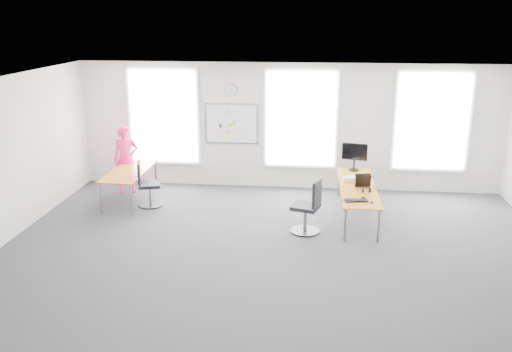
# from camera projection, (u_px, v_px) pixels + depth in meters

# --- Properties ---
(floor) EXTENTS (10.00, 10.00, 0.00)m
(floor) POSITION_uv_depth(u_px,v_px,m) (275.00, 257.00, 9.45)
(floor) COLOR #28282D
(floor) RESTS_ON ground
(ceiling) EXTENTS (10.00, 10.00, 0.00)m
(ceiling) POSITION_uv_depth(u_px,v_px,m) (277.00, 84.00, 8.59)
(ceiling) COLOR white
(ceiling) RESTS_ON ground
(wall_back) EXTENTS (10.00, 0.00, 10.00)m
(wall_back) POSITION_uv_depth(u_px,v_px,m) (288.00, 127.00, 12.83)
(wall_back) COLOR white
(wall_back) RESTS_ON ground
(wall_front) EXTENTS (10.00, 0.00, 10.00)m
(wall_front) POSITION_uv_depth(u_px,v_px,m) (248.00, 292.00, 5.21)
(wall_front) COLOR white
(wall_front) RESTS_ON ground
(window_left) EXTENTS (1.60, 0.06, 2.20)m
(window_left) POSITION_uv_depth(u_px,v_px,m) (164.00, 116.00, 13.05)
(window_left) COLOR silver
(window_left) RESTS_ON wall_back
(window_mid) EXTENTS (1.60, 0.06, 2.20)m
(window_mid) POSITION_uv_depth(u_px,v_px,m) (301.00, 119.00, 12.72)
(window_mid) COLOR silver
(window_mid) RESTS_ON wall_back
(window_right) EXTENTS (1.60, 0.06, 2.20)m
(window_right) POSITION_uv_depth(u_px,v_px,m) (432.00, 121.00, 12.41)
(window_right) COLOR silver
(window_right) RESTS_ON wall_back
(desk_right) EXTENTS (0.73, 2.74, 0.67)m
(desk_right) POSITION_uv_depth(u_px,v_px,m) (357.00, 188.00, 11.15)
(desk_right) COLOR #C3821C
(desk_right) RESTS_ON ground
(desk_left) EXTENTS (0.78, 1.96, 0.71)m
(desk_left) POSITION_uv_depth(u_px,v_px,m) (129.00, 173.00, 12.11)
(desk_left) COLOR #C3821C
(desk_left) RESTS_ON ground
(chair_right) EXTENTS (0.61, 0.61, 1.08)m
(chair_right) POSITION_uv_depth(u_px,v_px,m) (309.00, 209.00, 10.37)
(chair_right) COLOR black
(chair_right) RESTS_ON ground
(chair_left) EXTENTS (0.56, 0.56, 1.00)m
(chair_left) POSITION_uv_depth(u_px,v_px,m) (147.00, 187.00, 11.84)
(chair_left) COLOR black
(chair_left) RESTS_ON ground
(person) EXTENTS (0.69, 0.58, 1.60)m
(person) POSITION_uv_depth(u_px,v_px,m) (126.00, 159.00, 12.66)
(person) COLOR #E9236A
(person) RESTS_ON ground
(whiteboard) EXTENTS (1.20, 0.03, 0.90)m
(whiteboard) POSITION_uv_depth(u_px,v_px,m) (231.00, 124.00, 12.92)
(whiteboard) COLOR white
(whiteboard) RESTS_ON wall_back
(wall_clock) EXTENTS (0.30, 0.04, 0.30)m
(wall_clock) POSITION_uv_depth(u_px,v_px,m) (231.00, 90.00, 12.69)
(wall_clock) COLOR gray
(wall_clock) RESTS_ON wall_back
(keyboard) EXTENTS (0.47, 0.26, 0.02)m
(keyboard) POSITION_uv_depth(u_px,v_px,m) (356.00, 201.00, 10.25)
(keyboard) COLOR black
(keyboard) RESTS_ON desk_right
(mouse) EXTENTS (0.08, 0.12, 0.04)m
(mouse) POSITION_uv_depth(u_px,v_px,m) (372.00, 202.00, 10.14)
(mouse) COLOR black
(mouse) RESTS_ON desk_right
(lens_cap) EXTENTS (0.09, 0.09, 0.01)m
(lens_cap) POSITION_uv_depth(u_px,v_px,m) (363.00, 198.00, 10.42)
(lens_cap) COLOR black
(lens_cap) RESTS_ON desk_right
(headphones) EXTENTS (0.18, 0.10, 0.11)m
(headphones) POSITION_uv_depth(u_px,v_px,m) (366.00, 190.00, 10.75)
(headphones) COLOR black
(headphones) RESTS_ON desk_right
(laptop_sleeve) EXTENTS (0.33, 0.23, 0.26)m
(laptop_sleeve) POSITION_uv_depth(u_px,v_px,m) (363.00, 181.00, 11.06)
(laptop_sleeve) COLOR black
(laptop_sleeve) RESTS_ON desk_right
(paper_stack) EXTENTS (0.32, 0.26, 0.10)m
(paper_stack) POSITION_uv_depth(u_px,v_px,m) (350.00, 179.00, 11.44)
(paper_stack) COLOR beige
(paper_stack) RESTS_ON desk_right
(monitor) EXTENTS (0.56, 0.23, 0.63)m
(monitor) POSITION_uv_depth(u_px,v_px,m) (355.00, 154.00, 12.13)
(monitor) COLOR black
(monitor) RESTS_ON desk_right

